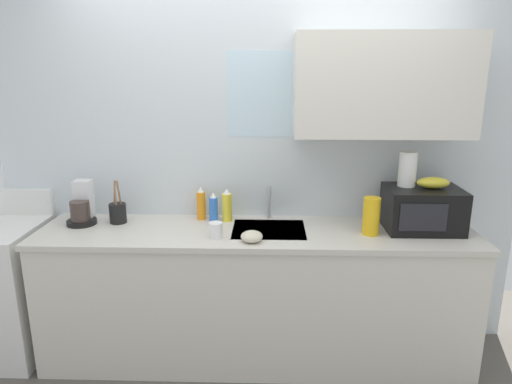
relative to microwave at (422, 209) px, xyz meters
The scene contains 14 objects.
kitchen_wall_assembly 0.99m from the microwave, 163.78° to the left, with size 3.53×0.42×2.50m.
counter_unit 1.20m from the microwave, behind, with size 2.76×0.63×0.90m.
sink_faucet 0.98m from the microwave, 168.78° to the left, with size 0.03×0.03×0.23m, color #B2B5BA.
microwave is the anchor object (origin of this frame).
banana_bunch 0.18m from the microwave, ahead, with size 0.20×0.11×0.07m, color gold.
paper_towel_roll 0.27m from the microwave, 152.62° to the left, with size 0.11×0.11×0.22m, color white.
coffee_maker 2.19m from the microwave, behind, with size 0.19×0.21×0.28m.
dish_soap_bottle_yellow 1.25m from the microwave, behind, with size 0.06×0.06×0.22m.
dish_soap_bottle_blue 1.34m from the microwave, behind, with size 0.06×0.06×0.20m.
dish_soap_bottle_orange 1.43m from the microwave, behind, with size 0.06×0.06×0.23m.
cereal_canister 0.35m from the microwave, 163.83° to the right, with size 0.10×0.10×0.23m, color gold.
mug_white 1.30m from the microwave, behind, with size 0.08×0.08×0.10m, color white.
utensil_crock 1.97m from the microwave, behind, with size 0.11×0.11×0.29m.
small_bowl 1.10m from the microwave, 166.88° to the right, with size 0.13×0.13×0.07m, color beige.
Camera 1 is at (0.08, -2.74, 1.89)m, focal length 32.21 mm.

